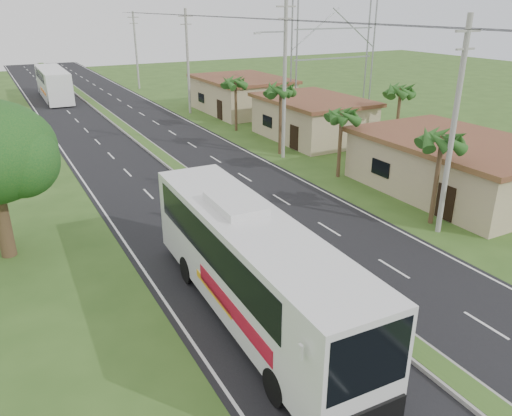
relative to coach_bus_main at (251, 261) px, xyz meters
name	(u,v)px	position (x,y,z in m)	size (l,w,h in m)	color
ground	(332,288)	(4.06, 0.16, -2.45)	(180.00, 180.00, 0.00)	#34551F
road_asphalt	(173,166)	(4.06, 20.16, -2.44)	(14.00, 160.00, 0.02)	black
median_strip	(173,165)	(4.06, 20.16, -2.35)	(1.20, 160.00, 0.18)	gray
lane_edge_left	(82,180)	(-2.64, 20.16, -2.45)	(0.12, 160.00, 0.01)	silver
lane_edge_right	(251,154)	(10.76, 20.16, -2.45)	(0.12, 160.00, 0.01)	silver
shop_near	(455,166)	(18.06, 6.16, -0.67)	(8.60, 12.60, 3.52)	tan
shop_mid	(312,118)	(18.06, 22.16, -0.59)	(7.60, 10.60, 3.67)	tan
shop_far	(242,94)	(18.06, 36.16, -0.52)	(8.60, 11.60, 3.82)	tan
palm_verge_a	(442,140)	(13.06, 3.16, 2.29)	(2.40, 2.40, 5.45)	#473321
palm_verge_b	(342,116)	(13.46, 12.16, 1.91)	(2.40, 2.40, 5.05)	#473321
palm_verge_c	(281,90)	(12.86, 19.16, 2.67)	(2.40, 2.40, 5.85)	#473321
palm_verge_d	(236,83)	(13.36, 28.16, 2.10)	(2.40, 2.40, 5.25)	#473321
palm_behind_shop	(401,91)	(21.56, 15.16, 2.48)	(2.40, 2.40, 5.65)	#473321
utility_pole_a	(453,128)	(12.56, 2.16, 3.22)	(1.60, 0.28, 11.00)	gray
utility_pole_b	(284,77)	(12.53, 18.16, 3.81)	(3.20, 0.28, 12.00)	gray
utility_pole_c	(188,61)	(12.56, 38.16, 3.22)	(1.60, 0.28, 11.00)	gray
utility_pole_d	(136,50)	(12.56, 58.16, 2.97)	(1.60, 0.28, 10.50)	gray
billboard_lattice	(334,50)	(26.06, 30.16, 4.37)	(10.18, 1.18, 12.07)	gray
coach_bus_main	(251,261)	(0.00, 0.00, 0.00)	(3.34, 13.88, 4.46)	silver
coach_bus_far	(53,82)	(0.54, 54.48, -0.27)	(3.14, 13.26, 3.85)	white
motorcyclist	(209,211)	(2.06, 8.74, -1.61)	(1.72, 1.12, 2.30)	black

